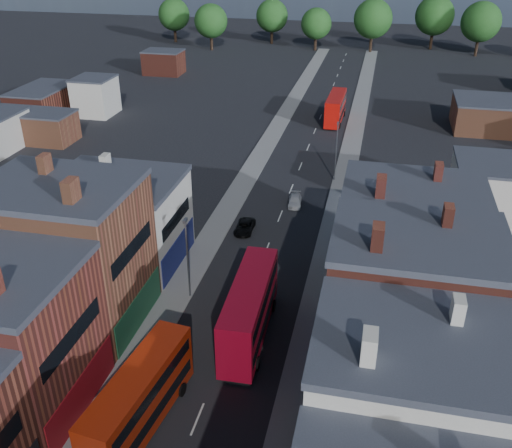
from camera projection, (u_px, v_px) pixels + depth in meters
The scene contains 10 objects.
pavement_west at pixel (231, 203), 70.47m from camera, with size 3.00×200.00×0.12m, color gray.
pavement_east at pixel (337, 214), 67.97m from camera, with size 3.00×200.00×0.12m, color gray.
lamp_post_2 at pixel (187, 253), 50.80m from camera, with size 0.25×0.70×8.12m.
lamp_post_3 at pixel (336, 148), 74.67m from camera, with size 0.25×0.70×8.12m.
bus_0 at pixel (139, 398), 38.20m from camera, with size 3.86×11.30×4.78m.
bus_1 at pixel (249, 309), 46.68m from camera, with size 3.31×12.05×5.17m.
bus_2 at pixel (336, 108), 98.33m from camera, with size 2.95×10.97×4.71m.
car_2 at pixel (245, 227), 63.96m from camera, with size 1.88×4.09×1.14m, color black.
car_3 at pixel (295, 201), 70.04m from camera, with size 1.54×3.79×1.10m, color silver.
ped_3 at pixel (315, 385), 41.59m from camera, with size 0.96×0.44×1.64m, color #5F5951.
Camera 1 is at (10.30, -11.28, 30.79)m, focal length 40.00 mm.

